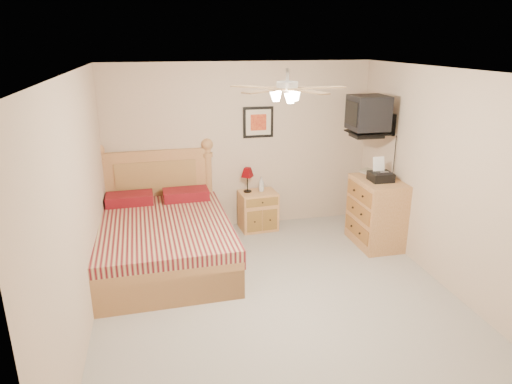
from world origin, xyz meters
TOP-DOWN VIEW (x-y plane):
  - floor at (0.00, 0.00)m, footprint 4.50×4.50m
  - ceiling at (0.00, 0.00)m, footprint 4.00×4.50m
  - wall_back at (0.00, 2.25)m, footprint 4.00×0.04m
  - wall_front at (0.00, -2.25)m, footprint 4.00×0.04m
  - wall_left at (-2.00, 0.00)m, footprint 0.04×4.50m
  - wall_right at (2.00, 0.00)m, footprint 0.04×4.50m
  - bed at (-1.24, 1.12)m, footprint 1.73×2.23m
  - nightstand at (0.22, 2.00)m, footprint 0.58×0.45m
  - table_lamp at (0.07, 2.06)m, footprint 0.24×0.24m
  - lotion_bottle at (0.28, 2.04)m, footprint 0.10×0.10m
  - framed_picture at (0.27, 2.23)m, footprint 0.46×0.04m
  - dresser at (1.73, 1.10)m, footprint 0.58×0.82m
  - fax_machine at (1.72, 1.06)m, footprint 0.30×0.32m
  - magazine_lower at (1.64, 1.34)m, footprint 0.29×0.34m
  - magazine_upper at (1.67, 1.37)m, footprint 0.31×0.33m
  - wall_tv at (1.75, 1.34)m, footprint 0.56×0.46m
  - ceiling_fan at (0.00, -0.20)m, footprint 1.14×1.14m

SIDE VIEW (x-z plane):
  - floor at x=0.00m, z-range 0.00..0.00m
  - nightstand at x=0.22m, z-range 0.00..0.59m
  - dresser at x=1.73m, z-range 0.00..0.96m
  - bed at x=-1.24m, z-range 0.00..1.41m
  - lotion_bottle at x=0.28m, z-range 0.59..0.82m
  - table_lamp at x=0.07m, z-range 0.59..0.97m
  - magazine_lower at x=1.64m, z-range 0.96..0.99m
  - magazine_upper at x=1.67m, z-range 0.99..1.01m
  - fax_machine at x=1.72m, z-range 0.96..1.27m
  - wall_back at x=0.00m, z-range 0.00..2.50m
  - wall_front at x=0.00m, z-range 0.00..2.50m
  - wall_left at x=-2.00m, z-range 0.00..2.50m
  - wall_right at x=2.00m, z-range 0.00..2.50m
  - framed_picture at x=0.27m, z-range 1.39..1.85m
  - wall_tv at x=1.75m, z-range 1.52..2.10m
  - ceiling_fan at x=0.00m, z-range 2.22..2.50m
  - ceiling at x=0.00m, z-range 2.48..2.52m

